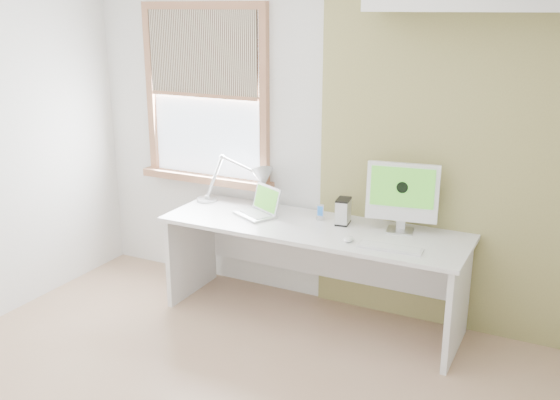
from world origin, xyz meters
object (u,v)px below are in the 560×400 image
Objects in this scene: desk_lamp at (252,180)px; external_drive at (343,211)px; laptop at (260,208)px; imac at (402,193)px; desk at (316,249)px.

external_drive is at bearing -6.97° from desk_lamp.
imac is (1.04, 0.13, 0.22)m from laptop.
desk is at bearing -155.62° from external_drive.
desk is 11.77× the size of external_drive.
imac is at bearing 11.75° from desk.
desk is at bearing -168.25° from imac.
laptop is (0.17, -0.19, -0.15)m from desk_lamp.
laptop is at bearing -171.98° from external_drive.
desk is at bearing -15.87° from desk_lamp.
desk is 5.74× the size of laptop.
laptop is at bearing -172.82° from imac.
desk_lamp reaches higher than external_drive.
desk is 4.43× the size of imac.
desk_lamp reaches higher than desk.
desk_lamp is at bearing 177.38° from imac.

